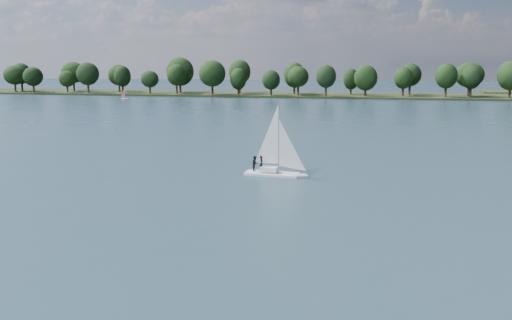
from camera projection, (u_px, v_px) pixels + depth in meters
The scene contains 5 objects.
ground at pixel (344, 124), 127.14m from camera, with size 700.00×700.00×0.00m, color #233342.
far_shore at pixel (367, 96), 234.58m from camera, with size 660.00×40.00×1.50m, color black.
sailboat at pixel (273, 155), 67.64m from camera, with size 7.07×2.43×9.15m.
dinghy_pink at pixel (125, 96), 219.24m from camera, with size 3.06×1.26×4.85m.
treeline at pixel (348, 77), 231.18m from camera, with size 562.60×73.56×18.16m.
Camera 1 is at (10.22, -27.83, 13.20)m, focal length 40.00 mm.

